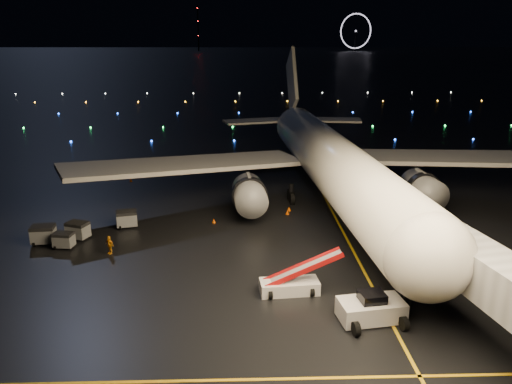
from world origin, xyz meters
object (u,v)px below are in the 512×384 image
belt_loader (290,274)px  baggage_cart_1 (78,230)px  airliner (326,127)px  baggage_cart_0 (127,219)px  baggage_cart_3 (43,235)px  crew_c (109,245)px  pushback_tug (371,306)px  baggage_cart_2 (64,240)px

belt_loader → baggage_cart_1: bearing=144.6°
airliner → belt_loader: size_ratio=9.26×
baggage_cart_0 → airliner: bearing=9.2°
baggage_cart_1 → baggage_cart_3: baggage_cart_3 is taller
airliner → crew_c: (-23.13, -16.90, -8.17)m
crew_c → baggage_cart_3: size_ratio=0.80×
pushback_tug → belt_loader: (-5.53, 4.27, 0.56)m
crew_c → pushback_tug: bearing=6.9°
baggage_cart_0 → baggage_cart_3: size_ratio=0.96×
airliner → belt_loader: bearing=-109.0°
belt_loader → baggage_cart_2: bearing=150.3°
pushback_tug → baggage_cart_1: bearing=139.4°
baggage_cart_3 → pushback_tug: bearing=-32.8°
baggage_cart_1 → baggage_cart_2: baggage_cart_1 is taller
airliner → baggage_cart_0: size_ratio=29.88×
pushback_tug → crew_c: (-21.88, 12.36, -0.21)m
baggage_cart_0 → belt_loader: bearing=-57.0°
pushback_tug → baggage_cart_2: size_ratio=2.54×
belt_loader → baggage_cart_2: belt_loader is taller
airliner → belt_loader: (-6.78, -24.99, -7.39)m
belt_loader → baggage_cart_3: (-23.51, 10.70, -0.73)m
crew_c → baggage_cart_2: bearing=-161.2°
baggage_cart_1 → baggage_cart_2: bearing=-84.9°
airliner → baggage_cart_0: (-22.99, -9.94, -8.15)m
pushback_tug → baggage_cart_2: pushback_tug is taller
airliner → pushback_tug: 30.35m
baggage_cart_3 → belt_loader: bearing=-30.0°
baggage_cart_2 → baggage_cart_3: bearing=164.1°
belt_loader → baggage_cart_0: size_ratio=3.23×
airliner → baggage_cart_1: bearing=-158.2°
baggage_cart_0 → baggage_cart_1: bearing=-157.9°
crew_c → baggage_cart_3: (-7.16, 2.61, 0.05)m
crew_c → airliner: bearing=72.6°
pushback_tug → baggage_cart_3: 32.67m
airliner → baggage_cart_1: 31.33m
pushback_tug → baggage_cart_0: pushback_tug is taller
baggage_cart_2 → airliner: bearing=37.7°
pushback_tug → baggage_cart_2: (-26.69, 13.89, -0.33)m
belt_loader → baggage_cart_2: 23.26m
baggage_cart_1 → baggage_cart_0: bearing=57.6°
pushback_tug → crew_c: bearing=141.8°
pushback_tug → baggage_cart_0: 29.10m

